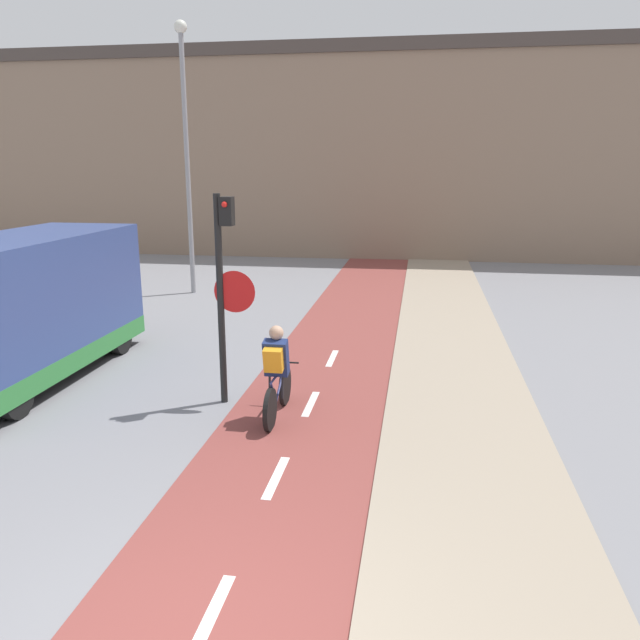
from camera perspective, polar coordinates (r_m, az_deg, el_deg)
building_row_background at (r=28.29m, az=5.97°, el=14.89°), size 60.00×5.20×8.56m
traffic_light_pole at (r=9.95m, az=-8.72°, el=3.86°), size 0.67×0.25×3.39m
street_lamp_far at (r=19.20m, az=-12.17°, el=16.19°), size 0.36×0.36×7.73m
cyclist_near at (r=9.55m, az=-3.98°, el=-5.01°), size 0.46×1.68×1.47m
van at (r=12.34m, az=-25.39°, el=0.78°), size 1.99×5.34×2.60m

